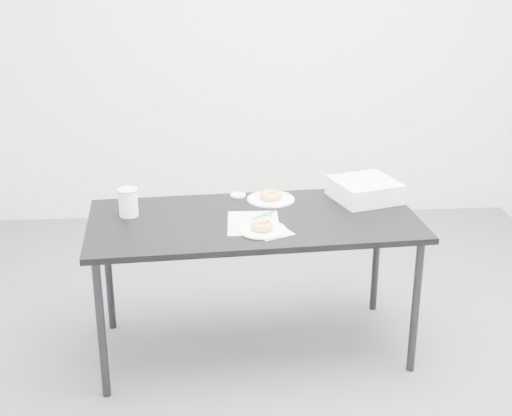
{
  "coord_description": "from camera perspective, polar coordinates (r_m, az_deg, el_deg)",
  "views": [
    {
      "loc": [
        -0.24,
        -2.97,
        1.94
      ],
      "look_at": [
        -0.03,
        0.02,
        0.8
      ],
      "focal_mm": 50.0,
      "sensor_mm": 36.0,
      "label": 1
    }
  ],
  "objects": [
    {
      "name": "donut_near",
      "position": [
        3.19,
        0.51,
        -1.42
      ],
      "size": [
        0.13,
        0.13,
        0.03
      ],
      "primitive_type": "torus",
      "rotation": [
        0.0,
        0.0,
        0.32
      ],
      "color": "gold",
      "rests_on": "plate_near"
    },
    {
      "name": "napkin",
      "position": [
        3.19,
        1.27,
        -1.92
      ],
      "size": [
        0.2,
        0.2,
        0.0
      ],
      "primitive_type": "cube",
      "rotation": [
        0.0,
        0.0,
        0.46
      ],
      "color": "silver",
      "rests_on": "table"
    },
    {
      "name": "logo_patch",
      "position": [
        3.38,
        0.91,
        -0.53
      ],
      "size": [
        0.05,
        0.05,
        0.0
      ],
      "primitive_type": "cube",
      "rotation": [
        0.0,
        0.0,
        -0.05
      ],
      "color": "green",
      "rests_on": "scorecard"
    },
    {
      "name": "floor",
      "position": [
        3.56,
        0.45,
        -12.23
      ],
      "size": [
        4.0,
        4.0,
        0.0
      ],
      "primitive_type": "plane",
      "color": "#494A4E",
      "rests_on": "ground"
    },
    {
      "name": "bakery_box",
      "position": [
        3.62,
        8.69,
        1.45
      ],
      "size": [
        0.37,
        0.37,
        0.1
      ],
      "primitive_type": "cube",
      "rotation": [
        0.0,
        0.0,
        0.31
      ],
      "color": "silver",
      "rests_on": "table"
    },
    {
      "name": "pen",
      "position": [
        3.37,
        0.6,
        -0.56
      ],
      "size": [
        0.11,
        0.1,
        0.01
      ],
      "primitive_type": "cylinder",
      "rotation": [
        0.0,
        1.57,
        0.7
      ],
      "color": "#0D956F",
      "rests_on": "scorecard"
    },
    {
      "name": "coffee_cup",
      "position": [
        3.41,
        -10.19,
        0.45
      ],
      "size": [
        0.09,
        0.09,
        0.13
      ],
      "primitive_type": "cylinder",
      "color": "white",
      "rests_on": "table"
    },
    {
      "name": "table",
      "position": [
        3.37,
        -0.19,
        -1.64
      ],
      "size": [
        1.59,
        0.83,
        0.7
      ],
      "rotation": [
        0.0,
        0.0,
        0.07
      ],
      "color": "black",
      "rests_on": "floor"
    },
    {
      "name": "wall_back",
      "position": [
        5.01,
        -1.37,
        14.05
      ],
      "size": [
        4.0,
        0.02,
        2.7
      ],
      "primitive_type": "cube",
      "color": "silver",
      "rests_on": "floor"
    },
    {
      "name": "plate_far",
      "position": [
        3.58,
        1.19,
        0.7
      ],
      "size": [
        0.24,
        0.24,
        0.01
      ],
      "primitive_type": "cylinder",
      "color": "white",
      "rests_on": "table"
    },
    {
      "name": "scorecard",
      "position": [
        3.29,
        -0.22,
        -1.21
      ],
      "size": [
        0.25,
        0.31,
        0.0
      ],
      "primitive_type": "cube",
      "rotation": [
        0.0,
        0.0,
        -0.05
      ],
      "color": "silver",
      "rests_on": "table"
    },
    {
      "name": "donut_far",
      "position": [
        3.58,
        1.2,
        1.03
      ],
      "size": [
        0.14,
        0.14,
        0.04
      ],
      "primitive_type": "torus",
      "rotation": [
        0.0,
        0.0,
        -0.26
      ],
      "color": "gold",
      "rests_on": "plate_far"
    },
    {
      "name": "plate_near",
      "position": [
        3.2,
        0.5,
        -1.75
      ],
      "size": [
        0.22,
        0.22,
        0.01
      ],
      "primitive_type": "cylinder",
      "color": "white",
      "rests_on": "napkin"
    },
    {
      "name": "cup_lid",
      "position": [
        3.64,
        -1.44,
        1.04
      ],
      "size": [
        0.08,
        0.08,
        0.01
      ],
      "primitive_type": "cylinder",
      "color": "white",
      "rests_on": "table"
    }
  ]
}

